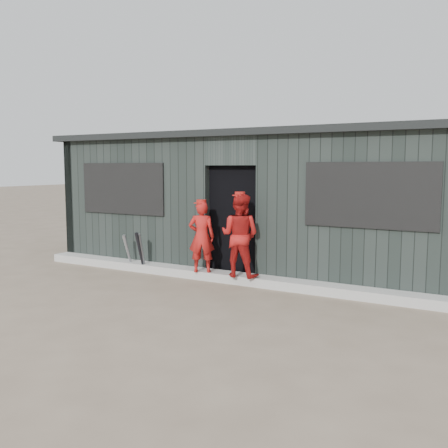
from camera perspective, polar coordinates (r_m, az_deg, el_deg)
The scene contains 9 objects.
ground at distance 7.25m, azimuth -7.09°, elevation -9.31°, with size 80.00×80.00×0.00m, color #705F4D.
curb at distance 8.71m, azimuth 0.06°, elevation -6.04°, with size 8.00×0.36×0.15m, color #A5A5A0.
bat_left at distance 9.75m, azimuth -10.91°, elevation -3.18°, with size 0.07×0.07×0.70m, color gray.
bat_mid at distance 9.54m, azimuth -9.35°, elevation -3.25°, with size 0.07×0.07×0.74m, color gray.
bat_right at distance 9.42m, azimuth -9.56°, elevation -3.23°, with size 0.07×0.07×0.80m, color black.
player_red_left at distance 8.65m, azimuth -2.58°, elevation -1.46°, with size 0.45×0.30×1.24m, color red.
player_red_right at distance 8.28m, azimuth 1.82°, elevation -1.29°, with size 0.68×0.53×1.39m, color #AE1715.
player_grey_back at distance 9.03m, azimuth 3.49°, elevation -1.70°, with size 0.66×0.43×1.36m, color #B1B1B1.
dugout at distance 10.03m, azimuth 4.78°, elevation 2.60°, with size 8.30×3.30×2.62m.
Camera 1 is at (4.16, -5.60, 1.97)m, focal length 40.00 mm.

